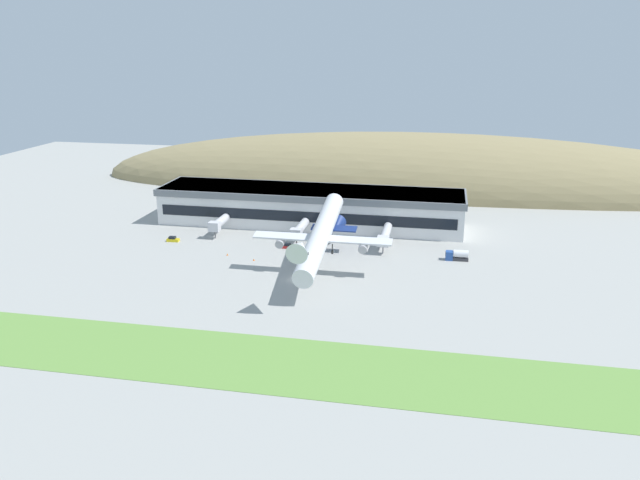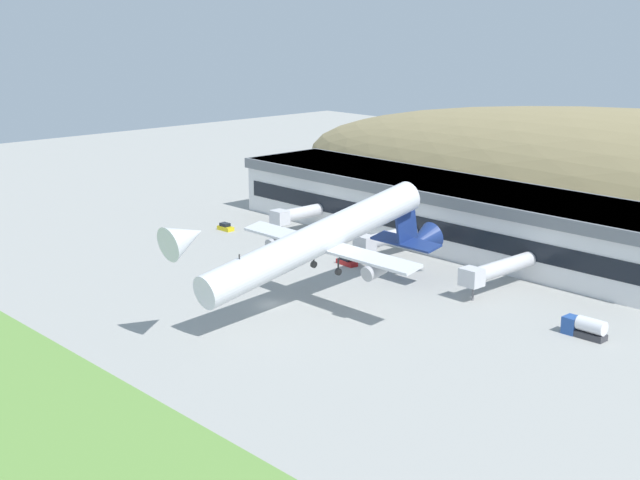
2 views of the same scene
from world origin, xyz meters
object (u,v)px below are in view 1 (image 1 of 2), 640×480
Objects in this scene: service_car_0 at (287,246)px; fuel_truck at (457,255)px; terminal_building at (310,205)px; jetway_1 at (300,229)px; traffic_cone_0 at (254,260)px; traffic_cone_1 at (227,254)px; jetway_0 at (219,223)px; cargo_airplane at (321,236)px; service_car_1 at (173,239)px; jetway_2 at (385,235)px.

service_car_0 is 0.70× the size of fuel_truck.
terminal_building is 6.87× the size of jetway_1.
traffic_cone_0 is 9.29m from traffic_cone_1.
jetway_0 and jetway_1 have the same top height.
cargo_airplane is 14.64× the size of service_car_1.
cargo_airplane is 54.79m from service_car_1.
service_car_1 is (-36.22, -0.43, 0.03)m from service_car_0.
service_car_1 is at bearing -144.81° from terminal_building.
terminal_building is 40.24m from traffic_cone_1.
terminal_building is 175.00× the size of traffic_cone_1.
service_car_1 is 32.11m from traffic_cone_0.
traffic_cone_1 is at bearing -160.10° from jetway_2.
service_car_1 is at bearing -174.21° from jetway_2.
jetway_2 is 30.16m from cargo_airplane.
service_car_1 is (-50.37, 19.08, -10.04)m from cargo_airplane.
cargo_airplane is 12.26× the size of service_car_0.
service_car_0 is 7.75× the size of traffic_cone_0.
jetway_0 is 3.31× the size of service_car_1.
fuel_truck is 11.08× the size of traffic_cone_0.
cargo_airplane is 8.58× the size of fuel_truck.
traffic_cone_0 is at bearing -117.28° from service_car_0.
jetway_1 is (0.64, -18.68, -2.91)m from terminal_building.
traffic_cone_1 is (-64.94, -8.53, -1.16)m from fuel_truck.
traffic_cone_1 is (9.12, -18.48, -3.71)m from jetway_0.
jetway_0 reaches higher than traffic_cone_1.
cargo_airplane reaches higher than fuel_truck.
jetway_1 is 8.51m from service_car_0.
terminal_building is 26.94× the size of service_car_1.
fuel_truck is at bearing -0.52° from service_car_1.
jetway_0 is at bearing -146.12° from terminal_building.
jetway_0 is at bearing 160.37° from service_car_0.
fuel_truck is at bearing -10.42° from jetway_1.
fuel_truck is (47.43, -8.72, -2.55)m from jetway_1.
traffic_cone_0 is at bearing -18.09° from traffic_cone_1.
cargo_airplane is 32.76m from traffic_cone_1.
jetway_1 is at bearing -88.02° from terminal_building.
service_car_1 is 0.59× the size of fuel_truck.
traffic_cone_1 is at bearing -63.72° from jetway_0.
fuel_truck is at bearing -19.25° from jetway_2.
jetway_0 reaches higher than fuel_truck.
traffic_cone_1 is (-8.83, 2.88, 0.00)m from traffic_cone_0.
service_car_0 is (-1.52, -26.18, -6.28)m from terminal_building.
jetway_1 is at bearing 44.58° from traffic_cone_1.
terminal_building is 46.60m from service_car_1.
jetway_0 is 0.72× the size of jetway_2.
cargo_airplane is at bearing -18.32° from traffic_cone_1.
jetway_0 is 74.77m from fuel_truck.
service_car_0 is 36.22m from service_car_1.
jetway_2 is 29.38m from service_car_0.
terminal_building is 55.60m from fuel_truck.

